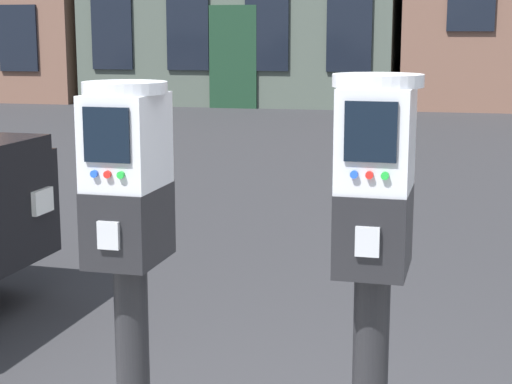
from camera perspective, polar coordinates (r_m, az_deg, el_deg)
name	(u,v)px	position (r m, az deg, el deg)	size (l,w,h in m)	color
parking_meter_near_kerb	(129,239)	(2.23, -8.57, -3.17)	(0.22, 0.26, 1.32)	black
parking_meter_twin_adjacent	(373,246)	(2.09, 7.93, -3.63)	(0.22, 0.26, 1.34)	black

